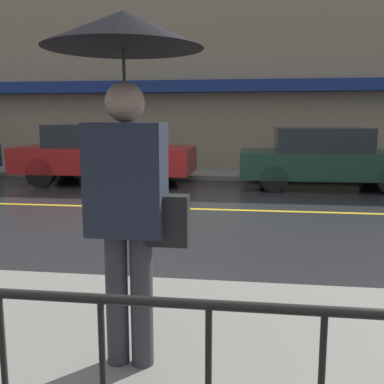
{
  "coord_description": "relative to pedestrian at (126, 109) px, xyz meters",
  "views": [
    {
      "loc": [
        1.45,
        -7.98,
        1.63
      ],
      "look_at": [
        0.72,
        -2.61,
        0.75
      ],
      "focal_mm": 42.0,
      "sensor_mm": 36.0,
      "label": 1
    }
  ],
  "objects": [
    {
      "name": "ground_plane",
      "position": [
        -0.72,
        5.44,
        -1.68
      ],
      "size": [
        80.0,
        80.0,
        0.0
      ],
      "primitive_type": "plane",
      "color": "#262628"
    },
    {
      "name": "sidewalk_near",
      "position": [
        -0.72,
        0.07,
        -1.62
      ],
      "size": [
        28.0,
        2.89,
        0.12
      ],
      "color": "gray",
      "rests_on": "ground_plane"
    },
    {
      "name": "sidewalk_far",
      "position": [
        -0.72,
        10.43,
        -1.62
      ],
      "size": [
        28.0,
        2.11,
        0.12
      ],
      "color": "gray",
      "rests_on": "ground_plane"
    },
    {
      "name": "lane_marking",
      "position": [
        -0.72,
        5.44,
        -1.68
      ],
      "size": [
        25.2,
        0.12,
        0.01
      ],
      "color": "gold",
      "rests_on": "ground_plane"
    },
    {
      "name": "building_storefront",
      "position": [
        -0.72,
        11.61,
        1.44
      ],
      "size": [
        28.0,
        0.85,
        6.32
      ],
      "color": "gray",
      "rests_on": "ground_plane"
    },
    {
      "name": "pedestrian",
      "position": [
        0.0,
        0.0,
        0.0
      ],
      "size": [
        0.91,
        0.91,
        2.1
      ],
      "rotation": [
        0.0,
        0.0,
        3.14
      ],
      "color": "#333338",
      "rests_on": "sidewalk_near"
    },
    {
      "name": "car_red",
      "position": [
        -3.02,
        8.41,
        -0.91
      ],
      "size": [
        4.42,
        1.81,
        1.49
      ],
      "color": "maroon",
      "rests_on": "ground_plane"
    },
    {
      "name": "car_dark_green",
      "position": [
        2.42,
        8.41,
        -0.96
      ],
      "size": [
        4.07,
        1.81,
        1.42
      ],
      "color": "#193828",
      "rests_on": "ground_plane"
    }
  ]
}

